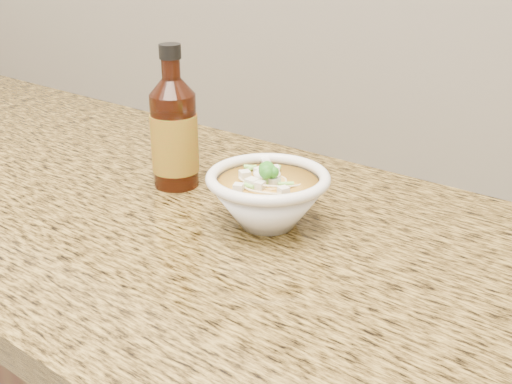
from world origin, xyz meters
The scene contains 3 objects.
counter_slab centered at (0.00, 1.68, 0.88)m, with size 4.00×0.68×0.04m, color olive.
soup_bowl centered at (0.04, 1.70, 0.94)m, with size 0.17×0.17×0.09m.
hot_sauce_bottle centered at (-0.16, 1.73, 0.98)m, with size 0.09×0.09×0.22m.
Camera 1 is at (0.51, 1.08, 1.28)m, focal length 45.00 mm.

